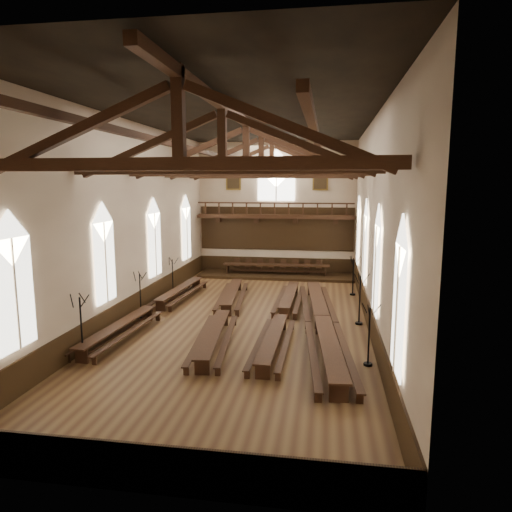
{
  "coord_description": "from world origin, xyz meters",
  "views": [
    {
      "loc": [
        3.88,
        -21.77,
        6.9
      ],
      "look_at": [
        0.23,
        1.5,
        3.13
      ],
      "focal_mm": 32.0,
      "sensor_mm": 36.0,
      "label": 1
    }
  ],
  "objects_px": {
    "candelabrum_left_near": "(82,340)",
    "candelabrum_right_near": "(369,347)",
    "refectory_row_d": "(321,320)",
    "candelabrum_right_mid": "(359,309)",
    "dais": "(276,275)",
    "candelabrum_right_far": "(353,283)",
    "refectory_row_c": "(282,315)",
    "high_table": "(276,266)",
    "refectory_row_a": "(154,306)",
    "candelabrum_left_mid": "(141,304)",
    "refectory_row_b": "(224,311)",
    "candelabrum_left_far": "(173,283)"
  },
  "relations": [
    {
      "from": "candelabrum_left_near",
      "to": "candelabrum_right_near",
      "type": "height_order",
      "value": "candelabrum_left_near"
    },
    {
      "from": "refectory_row_d",
      "to": "candelabrum_right_mid",
      "type": "xyz_separation_m",
      "value": [
        1.83,
        1.41,
        0.21
      ]
    },
    {
      "from": "dais",
      "to": "candelabrum_right_near",
      "type": "bearing_deg",
      "value": -71.63
    },
    {
      "from": "candelabrum_right_far",
      "to": "refectory_row_c",
      "type": "bearing_deg",
      "value": -119.6
    },
    {
      "from": "high_table",
      "to": "refectory_row_d",
      "type": "bearing_deg",
      "value": -74.02
    },
    {
      "from": "refectory_row_c",
      "to": "refectory_row_d",
      "type": "distance_m",
      "value": 2.1
    },
    {
      "from": "refectory_row_a",
      "to": "candelabrum_right_near",
      "type": "bearing_deg",
      "value": -25.65
    },
    {
      "from": "refectory_row_a",
      "to": "candelabrum_right_mid",
      "type": "bearing_deg",
      "value": 0.81
    },
    {
      "from": "dais",
      "to": "candelabrum_left_mid",
      "type": "bearing_deg",
      "value": -116.49
    },
    {
      "from": "candelabrum_left_near",
      "to": "candelabrum_right_far",
      "type": "height_order",
      "value": "candelabrum_left_near"
    },
    {
      "from": "candelabrum_left_mid",
      "to": "candelabrum_left_near",
      "type": "bearing_deg",
      "value": -90.0
    },
    {
      "from": "high_table",
      "to": "candelabrum_right_near",
      "type": "xyz_separation_m",
      "value": [
        5.36,
        -16.14,
        -0.08
      ]
    },
    {
      "from": "refectory_row_b",
      "to": "candelabrum_left_near",
      "type": "height_order",
      "value": "candelabrum_left_near"
    },
    {
      "from": "candelabrum_right_far",
      "to": "candelabrum_left_mid",
      "type": "bearing_deg",
      "value": -149.12
    },
    {
      "from": "refectory_row_a",
      "to": "dais",
      "type": "height_order",
      "value": "refectory_row_a"
    },
    {
      "from": "dais",
      "to": "candelabrum_right_far",
      "type": "relative_size",
      "value": 4.62
    },
    {
      "from": "refectory_row_b",
      "to": "candelabrum_left_mid",
      "type": "bearing_deg",
      "value": -177.99
    },
    {
      "from": "refectory_row_c",
      "to": "candelabrum_left_far",
      "type": "distance_m",
      "value": 8.87
    },
    {
      "from": "refectory_row_c",
      "to": "candelabrum_left_far",
      "type": "xyz_separation_m",
      "value": [
        -7.35,
        4.95,
        0.23
      ]
    },
    {
      "from": "dais",
      "to": "candelabrum_right_far",
      "type": "height_order",
      "value": "candelabrum_right_far"
    },
    {
      "from": "dais",
      "to": "candelabrum_left_far",
      "type": "xyz_separation_m",
      "value": [
        -5.74,
        -6.52,
        0.62
      ]
    },
    {
      "from": "refectory_row_d",
      "to": "dais",
      "type": "height_order",
      "value": "refectory_row_d"
    },
    {
      "from": "refectory_row_c",
      "to": "candelabrum_right_mid",
      "type": "xyz_separation_m",
      "value": [
        3.75,
        0.55,
        0.3
      ]
    },
    {
      "from": "refectory_row_b",
      "to": "high_table",
      "type": "distance_m",
      "value": 11.45
    },
    {
      "from": "candelabrum_left_mid",
      "to": "refectory_row_a",
      "type": "bearing_deg",
      "value": 39.11
    },
    {
      "from": "refectory_row_b",
      "to": "candelabrum_right_mid",
      "type": "bearing_deg",
      "value": 3.76
    },
    {
      "from": "refectory_row_b",
      "to": "dais",
      "type": "xyz_separation_m",
      "value": [
        1.38,
        11.36,
        -0.41
      ]
    },
    {
      "from": "dais",
      "to": "candelabrum_left_mid",
      "type": "distance_m",
      "value": 12.88
    },
    {
      "from": "dais",
      "to": "candelabrum_right_far",
      "type": "xyz_separation_m",
      "value": [
        5.36,
        -4.88,
        0.65
      ]
    },
    {
      "from": "refectory_row_a",
      "to": "candelabrum_left_mid",
      "type": "height_order",
      "value": "candelabrum_left_mid"
    },
    {
      "from": "dais",
      "to": "candelabrum_left_far",
      "type": "bearing_deg",
      "value": -131.36
    },
    {
      "from": "refectory_row_c",
      "to": "candelabrum_left_mid",
      "type": "height_order",
      "value": "candelabrum_left_mid"
    },
    {
      "from": "refectory_row_b",
      "to": "refectory_row_c",
      "type": "relative_size",
      "value": 1.02
    },
    {
      "from": "candelabrum_right_near",
      "to": "candelabrum_right_mid",
      "type": "distance_m",
      "value": 5.22
    },
    {
      "from": "refectory_row_b",
      "to": "candelabrum_left_near",
      "type": "xyz_separation_m",
      "value": [
        -4.36,
        -5.88,
        0.31
      ]
    },
    {
      "from": "refectory_row_c",
      "to": "refectory_row_d",
      "type": "bearing_deg",
      "value": -23.99
    },
    {
      "from": "refectory_row_c",
      "to": "refectory_row_d",
      "type": "xyz_separation_m",
      "value": [
        1.92,
        -0.85,
        0.09
      ]
    },
    {
      "from": "candelabrum_right_mid",
      "to": "high_table",
      "type": "bearing_deg",
      "value": 116.14
    },
    {
      "from": "dais",
      "to": "candelabrum_left_far",
      "type": "distance_m",
      "value": 8.71
    },
    {
      "from": "dais",
      "to": "candelabrum_right_near",
      "type": "xyz_separation_m",
      "value": [
        5.36,
        -16.14,
        0.64
      ]
    },
    {
      "from": "refectory_row_d",
      "to": "candelabrum_left_far",
      "type": "height_order",
      "value": "candelabrum_left_far"
    },
    {
      "from": "refectory_row_d",
      "to": "candelabrum_right_mid",
      "type": "height_order",
      "value": "candelabrum_right_mid"
    },
    {
      "from": "candelabrum_left_far",
      "to": "candelabrum_right_far",
      "type": "distance_m",
      "value": 11.22
    },
    {
      "from": "dais",
      "to": "high_table",
      "type": "relative_size",
      "value": 1.44
    },
    {
      "from": "candelabrum_left_near",
      "to": "candelabrum_left_mid",
      "type": "distance_m",
      "value": 5.73
    },
    {
      "from": "refectory_row_a",
      "to": "high_table",
      "type": "distance_m",
      "value": 12.23
    },
    {
      "from": "refectory_row_c",
      "to": "candelabrum_right_mid",
      "type": "distance_m",
      "value": 3.8
    },
    {
      "from": "candelabrum_left_far",
      "to": "candelabrum_right_near",
      "type": "xyz_separation_m",
      "value": [
        11.1,
        -9.62,
        0.02
      ]
    },
    {
      "from": "refectory_row_a",
      "to": "dais",
      "type": "distance_m",
      "value": 12.23
    },
    {
      "from": "candelabrum_left_far",
      "to": "candelabrum_right_mid",
      "type": "xyz_separation_m",
      "value": [
        11.1,
        -4.4,
        0.06
      ]
    }
  ]
}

